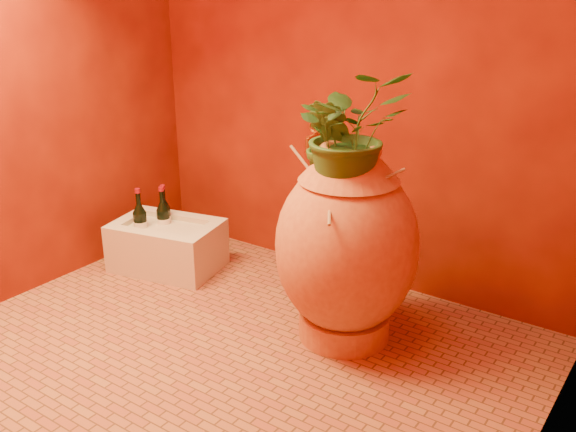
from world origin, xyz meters
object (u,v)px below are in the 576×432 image
Objects in this scene: amphora at (347,246)px; wine_bottle_a at (165,218)px; stone_basin at (167,246)px; wine_bottle_c at (140,224)px; wine_bottle_b at (163,220)px; wall_tap at (313,135)px.

wine_bottle_a is (-1.26, 0.14, -0.19)m from amphora.
stone_basin is 0.17m from wine_bottle_a.
stone_basin is 2.03× the size of wine_bottle_c.
wine_bottle_b is at bearing 175.19° from amphora.
wine_bottle_c is at bearing -179.54° from amphora.
wine_bottle_c reaches higher than wine_bottle_b.
stone_basin is 2.09× the size of wine_bottle_b.
amphora is 2.83× the size of wine_bottle_c.
wine_bottle_c is 1.08m from wall_tap.
wine_bottle_b is 1.91× the size of wall_tap.
wine_bottle_b is at bearing -53.43° from wine_bottle_a.
amphora reaches higher than stone_basin.
wine_bottle_a is 1.89× the size of wall_tap.
stone_basin is (-1.18, 0.06, -0.32)m from amphora.
wall_tap is (0.73, 0.40, 0.51)m from wine_bottle_b.
wine_bottle_b is at bearing 61.49° from wine_bottle_c.
amphora is 1.31m from wine_bottle_c.
wine_bottle_c is 1.97× the size of wall_tap.
amphora reaches higher than wine_bottle_a.
wall_tap is at bearing 25.94° from wine_bottle_a.
wall_tap is at bearing 28.90° from wine_bottle_b.
amphora is at bearing -45.06° from wall_tap.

